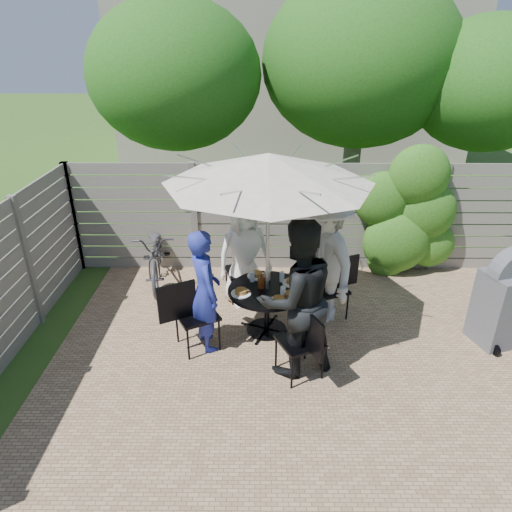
{
  "coord_description": "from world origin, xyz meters",
  "views": [
    {
      "loc": [
        -0.94,
        -4.02,
        3.61
      ],
      "look_at": [
        -0.98,
        1.33,
        1.03
      ],
      "focal_mm": 32.0,
      "sensor_mm": 36.0,
      "label": 1
    }
  ],
  "objects_px": {
    "person_front": "(297,299)",
    "glass_back": "(252,276)",
    "chair_back": "(242,281)",
    "chair_right": "(330,300)",
    "person_left": "(205,291)",
    "umbrella": "(269,168)",
    "plate_front": "(279,300)",
    "bbq_grill": "(506,301)",
    "bicycle": "(157,254)",
    "plate_extra": "(290,295)",
    "plate_left": "(241,292)",
    "person_back": "(244,253)",
    "plate_back": "(257,275)",
    "patio_table": "(267,302)",
    "glass_front": "(283,292)",
    "chair_left": "(196,328)",
    "person_right": "(324,260)",
    "glass_right": "(282,277)",
    "syrup_jug": "(261,282)",
    "plate_right": "(292,282)",
    "coffee_cup": "(267,276)"
  },
  "relations": [
    {
      "from": "umbrella",
      "to": "glass_right",
      "type": "bearing_deg",
      "value": 44.48
    },
    {
      "from": "chair_right",
      "to": "glass_back",
      "type": "xyz_separation_m",
      "value": [
        -1.09,
        -0.17,
        0.46
      ]
    },
    {
      "from": "plate_extra",
      "to": "glass_back",
      "type": "xyz_separation_m",
      "value": [
        -0.48,
        0.41,
        0.05
      ]
    },
    {
      "from": "glass_back",
      "to": "person_left",
      "type": "bearing_deg",
      "value": -137.82
    },
    {
      "from": "chair_left",
      "to": "glass_back",
      "type": "height_order",
      "value": "chair_left"
    },
    {
      "from": "patio_table",
      "to": "chair_left",
      "type": "xyz_separation_m",
      "value": [
        -0.89,
        -0.37,
        -0.16
      ]
    },
    {
      "from": "chair_back",
      "to": "chair_right",
      "type": "bearing_deg",
      "value": 50.1
    },
    {
      "from": "chair_back",
      "to": "person_back",
      "type": "xyz_separation_m",
      "value": [
        0.05,
        -0.13,
        0.53
      ]
    },
    {
      "from": "person_right",
      "to": "plate_left",
      "type": "xyz_separation_m",
      "value": [
        -1.1,
        -0.45,
        -0.24
      ]
    },
    {
      "from": "chair_back",
      "to": "plate_front",
      "type": "distance_m",
      "value": 1.39
    },
    {
      "from": "plate_back",
      "to": "syrup_jug",
      "type": "distance_m",
      "value": 0.32
    },
    {
      "from": "person_left",
      "to": "glass_back",
      "type": "xyz_separation_m",
      "value": [
        0.57,
        0.52,
        -0.07
      ]
    },
    {
      "from": "bicycle",
      "to": "plate_back",
      "type": "bearing_deg",
      "value": -44.05
    },
    {
      "from": "plate_left",
      "to": "person_right",
      "type": "bearing_deg",
      "value": 22.48
    },
    {
      "from": "plate_front",
      "to": "glass_right",
      "type": "height_order",
      "value": "glass_right"
    },
    {
      "from": "person_left",
      "to": "coffee_cup",
      "type": "bearing_deg",
      "value": -76.69
    },
    {
      "from": "person_back",
      "to": "plate_extra",
      "type": "bearing_deg",
      "value": -80.95
    },
    {
      "from": "chair_right",
      "to": "plate_extra",
      "type": "height_order",
      "value": "chair_right"
    },
    {
      "from": "umbrella",
      "to": "person_left",
      "type": "xyz_separation_m",
      "value": [
        -0.77,
        -0.32,
        -1.44
      ]
    },
    {
      "from": "person_back",
      "to": "bicycle",
      "type": "xyz_separation_m",
      "value": [
        -1.43,
        0.7,
        -0.35
      ]
    },
    {
      "from": "person_left",
      "to": "plate_left",
      "type": "xyz_separation_m",
      "value": [
        0.43,
        0.18,
        -0.12
      ]
    },
    {
      "from": "bicycle",
      "to": "bbq_grill",
      "type": "relative_size",
      "value": 1.32
    },
    {
      "from": "umbrella",
      "to": "bicycle",
      "type": "bearing_deg",
      "value": 140.04
    },
    {
      "from": "umbrella",
      "to": "plate_back",
      "type": "relative_size",
      "value": 12.56
    },
    {
      "from": "plate_right",
      "to": "coffee_cup",
      "type": "height_order",
      "value": "coffee_cup"
    },
    {
      "from": "person_right",
      "to": "coffee_cup",
      "type": "xyz_separation_m",
      "value": [
        -0.76,
        -0.08,
        -0.21
      ]
    },
    {
      "from": "chair_left",
      "to": "plate_back",
      "type": "distance_m",
      "value": 1.1
    },
    {
      "from": "chair_back",
      "to": "bicycle",
      "type": "bearing_deg",
      "value": -129.9
    },
    {
      "from": "person_back",
      "to": "bicycle",
      "type": "relative_size",
      "value": 0.92
    },
    {
      "from": "plate_right",
      "to": "bicycle",
      "type": "bearing_deg",
      "value": 147.45
    },
    {
      "from": "person_right",
      "to": "plate_extra",
      "type": "distance_m",
      "value": 0.76
    },
    {
      "from": "plate_front",
      "to": "plate_right",
      "type": "distance_m",
      "value": 0.51
    },
    {
      "from": "person_back",
      "to": "glass_right",
      "type": "height_order",
      "value": "person_back"
    },
    {
      "from": "syrup_jug",
      "to": "chair_left",
      "type": "bearing_deg",
      "value": -154.26
    },
    {
      "from": "plate_front",
      "to": "bbq_grill",
      "type": "height_order",
      "value": "bbq_grill"
    },
    {
      "from": "patio_table",
      "to": "glass_front",
      "type": "height_order",
      "value": "glass_front"
    },
    {
      "from": "person_front",
      "to": "glass_back",
      "type": "relative_size",
      "value": 13.73
    },
    {
      "from": "coffee_cup",
      "to": "plate_right",
      "type": "bearing_deg",
      "value": -17.76
    },
    {
      "from": "person_back",
      "to": "chair_right",
      "type": "height_order",
      "value": "person_back"
    },
    {
      "from": "person_right",
      "to": "bbq_grill",
      "type": "height_order",
      "value": "person_right"
    },
    {
      "from": "umbrella",
      "to": "chair_back",
      "type": "height_order",
      "value": "umbrella"
    },
    {
      "from": "person_back",
      "to": "plate_back",
      "type": "distance_m",
      "value": 0.49
    },
    {
      "from": "umbrella",
      "to": "chair_back",
      "type": "relative_size",
      "value": 3.49
    },
    {
      "from": "chair_right",
      "to": "bbq_grill",
      "type": "distance_m",
      "value": 2.22
    },
    {
      "from": "chair_right",
      "to": "coffee_cup",
      "type": "relative_size",
      "value": 7.54
    },
    {
      "from": "plate_extra",
      "to": "bbq_grill",
      "type": "xyz_separation_m",
      "value": [
        2.73,
        0.01,
        -0.08
      ]
    },
    {
      "from": "patio_table",
      "to": "person_right",
      "type": "relative_size",
      "value": 0.71
    },
    {
      "from": "person_left",
      "to": "glass_right",
      "type": "distance_m",
      "value": 1.1
    },
    {
      "from": "plate_back",
      "to": "glass_back",
      "type": "bearing_deg",
      "value": -113.78
    },
    {
      "from": "plate_left",
      "to": "glass_back",
      "type": "xyz_separation_m",
      "value": [
        0.14,
        0.34,
        0.05
      ]
    }
  ]
}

